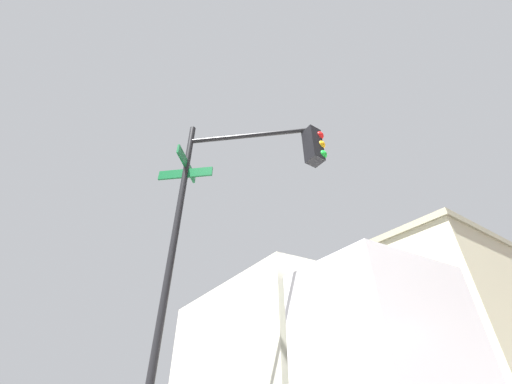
# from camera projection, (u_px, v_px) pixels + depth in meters

# --- Properties ---
(traffic_signal_near) EXTENTS (2.26, 2.54, 5.97)m
(traffic_signal_near) POSITION_uv_depth(u_px,v_px,m) (241.00, 189.00, 5.43)
(traffic_signal_near) COLOR black
(traffic_signal_near) RESTS_ON ground_plane
(building_stucco) EXTENTS (16.06, 23.93, 9.34)m
(building_stucco) POSITION_uv_depth(u_px,v_px,m) (446.00, 337.00, 24.37)
(building_stucco) COLOR beige
(building_stucco) RESTS_ON ground_plane
(box_truck_second) EXTENTS (8.96, 2.92, 3.59)m
(box_truck_second) POSITION_uv_depth(u_px,v_px,m) (269.00, 351.00, 7.53)
(box_truck_second) COLOR silver
(box_truck_second) RESTS_ON ground_plane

